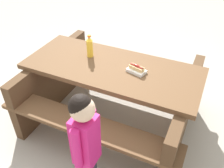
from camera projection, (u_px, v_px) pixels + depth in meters
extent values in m
plane|color=#ADA599|center=(112.00, 119.00, 2.93)|extent=(30.00, 30.00, 0.00)
cube|color=brown|center=(112.00, 68.00, 2.49)|extent=(1.95, 1.32, 0.05)
cube|color=brown|center=(131.00, 66.00, 3.08)|extent=(1.79, 0.87, 0.04)
cube|color=brown|center=(87.00, 125.00, 2.26)|extent=(1.79, 0.87, 0.04)
cube|color=#4D3520|center=(182.00, 118.00, 2.46)|extent=(0.57, 1.35, 0.70)
cube|color=#4D3520|center=(54.00, 79.00, 2.98)|extent=(0.57, 1.35, 0.70)
cylinder|color=yellow|center=(90.00, 49.00, 2.58)|extent=(0.07, 0.07, 0.19)
cone|color=yellow|center=(89.00, 39.00, 2.51)|extent=(0.06, 0.06, 0.04)
cylinder|color=orange|center=(89.00, 36.00, 2.50)|extent=(0.04, 0.04, 0.02)
cube|color=white|center=(136.00, 71.00, 2.39)|extent=(0.21, 0.19, 0.03)
cube|color=#D8B272|center=(137.00, 68.00, 2.37)|extent=(0.15, 0.13, 0.04)
cylinder|color=maroon|center=(137.00, 66.00, 2.35)|extent=(0.13, 0.10, 0.03)
ellipsoid|color=maroon|center=(137.00, 65.00, 2.35)|extent=(0.07, 0.06, 0.01)
cube|color=#D11E72|center=(85.00, 140.00, 1.74)|extent=(0.21, 0.22, 0.43)
cylinder|color=#D11E72|center=(93.00, 128.00, 1.81)|extent=(0.06, 0.06, 0.37)
cylinder|color=#D11E72|center=(77.00, 149.00, 1.65)|extent=(0.06, 0.06, 0.37)
sphere|color=beige|center=(82.00, 109.00, 1.56)|extent=(0.17, 0.17, 0.17)
sphere|color=black|center=(80.00, 106.00, 1.55)|extent=(0.16, 0.16, 0.16)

